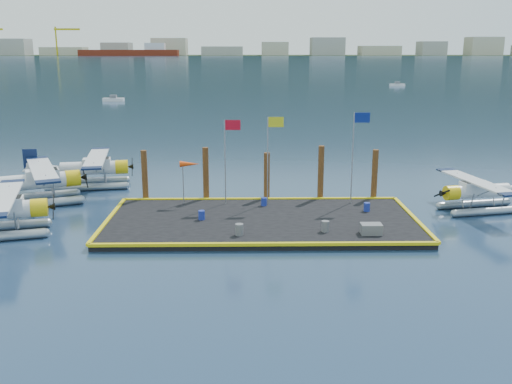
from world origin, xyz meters
The scene contains 22 objects.
ground centered at (0.00, 0.00, 0.00)m, with size 4000.00×4000.00×0.00m, color #172B46.
dock centered at (0.00, 0.00, 0.20)m, with size 20.00×10.00×0.40m, color black.
dock_bumpers centered at (0.00, 0.00, 0.49)m, with size 20.25×10.25×0.18m, color #D4BD0C, non-canonical shape.
far_backdrop centered at (239.91, 1737.52, 9.45)m, with size 3050.00×2050.00×810.00m.
seaplane_b centered at (-16.39, 5.31, 1.56)m, with size 9.31×9.79×3.58m.
seaplane_c centered at (-13.73, 10.55, 1.47)m, with size 8.72×9.55×3.38m.
seaplane_d centered at (15.35, 2.89, 1.31)m, with size 7.81×8.51×3.01m.
drum_0 centered at (-3.93, -0.12, 0.70)m, with size 0.42×0.42×0.60m, color navy.
drum_1 centered at (3.78, -2.72, 0.73)m, with size 0.47×0.47×0.66m, color #58575C.
drum_3 centered at (-1.44, -3.34, 0.75)m, with size 0.49×0.49×0.69m, color #58575C.
drum_4 centered at (7.22, 1.66, 0.70)m, with size 0.42×0.42×0.59m, color navy.
drum_5 centered at (0.23, 3.20, 0.68)m, with size 0.40×0.40×0.57m, color navy.
crate centered at (6.47, -3.23, 0.71)m, with size 1.25×0.83×0.62m, color #58575C.
flagpole_red centered at (-2.29, 3.80, 4.40)m, with size 1.14×0.08×6.00m.
flagpole_yellow centered at (0.70, 3.80, 4.51)m, with size 1.14×0.08×6.20m.
flagpole_blue centered at (6.70, 3.80, 4.69)m, with size 1.14×0.08×6.50m.
windsock centered at (-5.03, 3.80, 3.23)m, with size 1.40×0.44×3.12m.
piling_0 centered at (-8.50, 5.40, 2.00)m, with size 0.44×0.44×4.00m, color #402112.
piling_1 centered at (-4.00, 5.40, 2.10)m, with size 0.44×0.44×4.20m, color #402112.
piling_2 centered at (0.50, 5.40, 1.90)m, with size 0.44×0.44×3.80m, color #402112.
piling_3 centered at (4.50, 5.40, 2.15)m, with size 0.44×0.44×4.30m, color #402112.
piling_4 centered at (8.50, 5.40, 2.00)m, with size 0.44×0.44×4.00m, color #402112.
Camera 1 is at (-0.96, -35.68, 11.22)m, focal length 40.00 mm.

